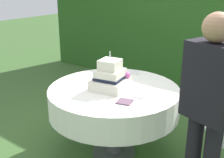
{
  "coord_description": "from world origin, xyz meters",
  "views": [
    {
      "loc": [
        1.59,
        -2.17,
        1.8
      ],
      "look_at": [
        -0.01,
        -0.02,
        0.85
      ],
      "focal_mm": 46.07,
      "sensor_mm": 36.0,
      "label": 1
    }
  ],
  "objects": [
    {
      "name": "standing_person",
      "position": [
        1.04,
        -0.29,
        0.93
      ],
      "size": [
        0.4,
        0.3,
        1.6
      ],
      "color": "black",
      "rests_on": "ground_plane"
    },
    {
      "name": "ground_plane",
      "position": [
        0.0,
        0.0,
        0.0
      ],
      "size": [
        20.0,
        20.0,
        0.0
      ],
      "primitive_type": "plane",
      "color": "#3D602D"
    },
    {
      "name": "cake_table",
      "position": [
        0.0,
        0.0,
        0.62
      ],
      "size": [
        1.33,
        1.33,
        0.75
      ],
      "color": "#4C4C51",
      "rests_on": "ground_plane"
    },
    {
      "name": "foliage_hedge",
      "position": [
        0.0,
        2.38,
        1.27
      ],
      "size": [
        6.17,
        0.43,
        2.54
      ],
      "primitive_type": "cube",
      "color": "#28561E",
      "rests_on": "ground_plane"
    },
    {
      "name": "wedding_cake",
      "position": [
        -0.01,
        -0.04,
        0.87
      ],
      "size": [
        0.38,
        0.38,
        0.38
      ],
      "color": "silver",
      "rests_on": "cake_table"
    },
    {
      "name": "serving_plate_near",
      "position": [
        0.33,
        -0.02,
        0.76
      ],
      "size": [
        0.13,
        0.13,
        0.01
      ],
      "primitive_type": "cylinder",
      "color": "white",
      "rests_on": "cake_table"
    },
    {
      "name": "serving_plate_far",
      "position": [
        -0.09,
        0.5,
        0.76
      ],
      "size": [
        0.13,
        0.13,
        0.01
      ],
      "primitive_type": "cylinder",
      "color": "white",
      "rests_on": "cake_table"
    },
    {
      "name": "napkin_stack",
      "position": [
        0.28,
        -0.22,
        0.76
      ],
      "size": [
        0.16,
        0.16,
        0.01
      ],
      "primitive_type": "cube",
      "rotation": [
        0.0,
        0.0,
        0.25
      ],
      "color": "#6B4C60",
      "rests_on": "cake_table"
    }
  ]
}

